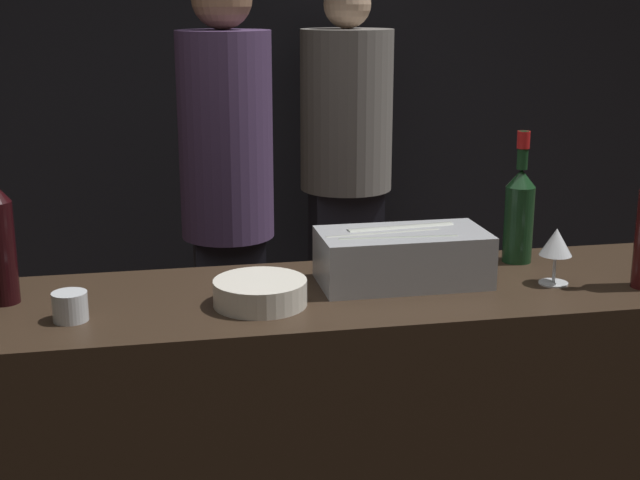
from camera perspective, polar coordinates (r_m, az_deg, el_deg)
wall_back_chalkboard at (r=4.44m, az=-6.20°, el=12.13°), size 6.40×0.06×2.80m
bar_counter at (r=2.31m, az=0.13°, el=-14.66°), size 1.92×0.51×0.96m
ice_bin_with_bottles at (r=2.17m, az=5.16°, el=-0.91°), size 0.41×0.21×0.13m
bowl_white at (r=2.02m, az=-3.85°, el=-3.31°), size 0.21×0.21×0.06m
wine_glass at (r=2.22m, az=14.87°, el=-0.25°), size 0.08×0.08×0.14m
candle_votive at (r=1.99m, az=-15.70°, el=-4.11°), size 0.08×0.08×0.06m
red_wine_bottle_burgundy at (r=2.38m, az=12.64°, el=1.87°), size 0.08×0.08×0.35m
person_in_hoodie at (r=4.09m, az=1.68°, el=5.52°), size 0.42×0.42×1.71m
person_blond_tee at (r=3.22m, az=-5.97°, el=3.38°), size 0.33×0.33×1.74m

